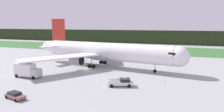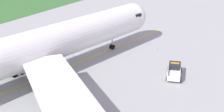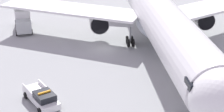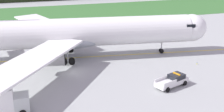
{
  "view_description": "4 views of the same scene",
  "coord_description": "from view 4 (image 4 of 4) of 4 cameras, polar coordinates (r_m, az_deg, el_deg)",
  "views": [
    {
      "loc": [
        25.35,
        -50.51,
        13.87
      ],
      "look_at": [
        4.97,
        8.96,
        3.45
      ],
      "focal_mm": 30.87,
      "sensor_mm": 36.0,
      "label": 1
    },
    {
      "loc": [
        -33.69,
        -27.29,
        22.11
      ],
      "look_at": [
        5.69,
        -3.43,
        4.65
      ],
      "focal_mm": 54.1,
      "sensor_mm": 36.0,
      "label": 2
    },
    {
      "loc": [
        49.14,
        -11.6,
        21.0
      ],
      "look_at": [
        7.62,
        -0.76,
        2.1
      ],
      "focal_mm": 59.21,
      "sensor_mm": 36.0,
      "label": 3
    },
    {
      "loc": [
        -7.68,
        -45.9,
        19.22
      ],
      "look_at": [
        6.88,
        -0.54,
        2.48
      ],
      "focal_mm": 45.64,
      "sensor_mm": 36.0,
      "label": 4
    }
  ],
  "objects": [
    {
      "name": "ground",
      "position": [
        50.35,
        -7.67,
        -3.26
      ],
      "size": [
        320.0,
        320.0,
        0.0
      ],
      "primitive_type": "plane",
      "color": "#999D9D"
    },
    {
      "name": "taxiway_edge_light_east",
      "position": [
        55.75,
        16.66,
        -1.37
      ],
      "size": [
        0.12,
        0.12,
        0.48
      ],
      "color": "yellow",
      "rests_on": "ground"
    },
    {
      "name": "taxiway_centerline_main",
      "position": [
        57.62,
        -5.72,
        -0.22
      ],
      "size": [
        67.99,
        10.29,
        0.01
      ],
      "primitive_type": "cube",
      "rotation": [
        0.0,
        0.0,
        -0.15
      ],
      "color": "yellow",
      "rests_on": "ground"
    },
    {
      "name": "airliner",
      "position": [
        56.11,
        -6.6,
        4.56
      ],
      "size": [
        53.44,
        46.89,
        15.77
      ],
      "color": "white",
      "rests_on": "ground"
    },
    {
      "name": "grass_verge",
      "position": [
        103.36,
        -13.36,
        8.13
      ],
      "size": [
        320.0,
        34.78,
        0.04
      ],
      "primitive_type": "cube",
      "color": "#356830",
      "rests_on": "ground"
    },
    {
      "name": "ops_pickup_truck",
      "position": [
        45.49,
        12.07,
        -4.84
      ],
      "size": [
        6.11,
        3.76,
        1.94
      ],
      "color": "white",
      "rests_on": "ground"
    }
  ]
}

